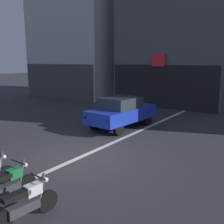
% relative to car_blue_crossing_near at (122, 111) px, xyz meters
% --- Properties ---
extents(ground_plane, '(120.00, 120.00, 0.00)m').
position_rel_car_blue_crossing_near_xyz_m(ground_plane, '(1.11, -4.61, -0.89)').
color(ground_plane, '#333338').
extents(lane_centre_line, '(0.20, 18.00, 0.01)m').
position_rel_car_blue_crossing_near_xyz_m(lane_centre_line, '(1.11, 1.39, -0.88)').
color(lane_centre_line, silver).
rests_on(lane_centre_line, ground).
extents(building_corner_left, '(8.80, 8.89, 17.40)m').
position_rel_car_blue_crossing_near_xyz_m(building_corner_left, '(-10.84, 10.21, 7.80)').
color(building_corner_left, silver).
rests_on(building_corner_left, ground).
extents(building_mid_block, '(8.56, 7.25, 12.38)m').
position_rel_car_blue_crossing_near_xyz_m(building_mid_block, '(-0.79, 10.20, 5.29)').
color(building_mid_block, '#56565B').
rests_on(building_mid_block, ground).
extents(car_blue_crossing_near, '(2.07, 4.22, 1.64)m').
position_rel_car_blue_crossing_near_xyz_m(car_blue_crossing_near, '(0.00, 0.00, 0.00)').
color(car_blue_crossing_near, black).
rests_on(car_blue_crossing_near, ground).
extents(motorcycle_green_row_centre, '(0.55, 1.67, 0.98)m').
position_rel_car_blue_crossing_near_xyz_m(motorcycle_green_row_centre, '(1.73, -7.89, -0.43)').
color(motorcycle_green_row_centre, black).
rests_on(motorcycle_green_row_centre, ground).
extents(motorcycle_white_row_right_mid, '(0.55, 1.67, 0.98)m').
position_rel_car_blue_crossing_near_xyz_m(motorcycle_white_row_right_mid, '(2.78, -8.17, -0.43)').
color(motorcycle_white_row_right_mid, black).
rests_on(motorcycle_white_row_right_mid, ground).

